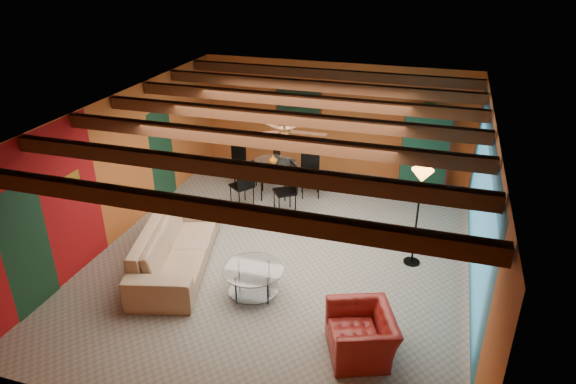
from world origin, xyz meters
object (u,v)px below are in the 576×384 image
(sofa, at_px, (176,247))
(coffee_table, at_px, (253,281))
(potted_plant, at_px, (431,102))
(floor_lamp, at_px, (417,218))
(dining_table, at_px, (273,174))
(armoire, at_px, (425,151))
(armchair, at_px, (361,334))
(vase, at_px, (273,146))

(sofa, relative_size, coffee_table, 2.75)
(coffee_table, xyz_separation_m, potted_plant, (2.31, 5.05, 1.77))
(sofa, xyz_separation_m, floor_lamp, (3.94, 1.33, 0.51))
(dining_table, height_order, potted_plant, potted_plant)
(coffee_table, height_order, armoire, armoire)
(armoire, relative_size, potted_plant, 3.52)
(floor_lamp, bearing_deg, dining_table, 150.18)
(coffee_table, relative_size, dining_table, 0.47)
(armoire, bearing_deg, coffee_table, -129.83)
(floor_lamp, distance_m, potted_plant, 3.53)
(armchair, bearing_deg, sofa, -130.67)
(floor_lamp, xyz_separation_m, vase, (-3.23, 1.85, 0.28))
(armoire, relative_size, vase, 8.81)
(armchair, height_order, potted_plant, potted_plant)
(floor_lamp, relative_size, vase, 9.03)
(sofa, distance_m, armoire, 6.09)
(armchair, relative_size, potted_plant, 1.96)
(armoire, bearing_deg, armchair, -109.39)
(armoire, xyz_separation_m, potted_plant, (0.00, 0.00, 1.14))
(sofa, bearing_deg, dining_table, -27.45)
(sofa, relative_size, vase, 13.55)
(coffee_table, height_order, potted_plant, potted_plant)
(floor_lamp, xyz_separation_m, potted_plant, (-0.07, 3.35, 1.12))
(armchair, xyz_separation_m, dining_table, (-2.74, 4.35, 0.22))
(sofa, distance_m, potted_plant, 6.29)
(sofa, distance_m, vase, 3.35)
(coffee_table, bearing_deg, vase, 103.42)
(sofa, height_order, armchair, sofa)
(dining_table, bearing_deg, potted_plant, 25.33)
(coffee_table, xyz_separation_m, dining_table, (-0.85, 3.56, 0.29))
(coffee_table, xyz_separation_m, armoire, (2.31, 5.05, 0.63))
(armchair, bearing_deg, floor_lamp, 146.94)
(armoire, xyz_separation_m, floor_lamp, (0.07, -3.35, 0.02))
(dining_table, bearing_deg, armoire, 25.33)
(coffee_table, distance_m, dining_table, 3.67)
(dining_table, distance_m, armoire, 3.51)
(armchair, bearing_deg, potted_plant, 153.91)
(armchair, bearing_deg, dining_table, -169.77)
(sofa, relative_size, floor_lamp, 1.50)
(dining_table, bearing_deg, armchair, -57.83)
(vase, bearing_deg, coffee_table, -76.58)
(sofa, relative_size, armoire, 1.54)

